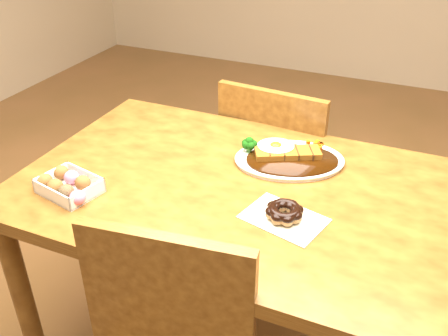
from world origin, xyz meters
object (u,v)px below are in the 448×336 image
at_px(katsu_curry_plate, 288,157).
at_px(donut_box, 68,185).
at_px(table, 232,212).
at_px(pon_de_ring, 284,212).
at_px(chair_far, 280,173).

bearing_deg(katsu_curry_plate, donut_box, -141.77).
bearing_deg(katsu_curry_plate, table, -120.55).
distance_m(table, katsu_curry_plate, 0.24).
bearing_deg(pon_de_ring, donut_box, -168.65).
relative_size(table, chair_far, 1.38).
xyz_separation_m(chair_far, katsu_curry_plate, (0.12, -0.36, 0.29)).
height_order(table, chair_far, chair_far).
xyz_separation_m(table, pon_de_ring, (0.18, -0.10, 0.12)).
distance_m(table, pon_de_ring, 0.24).
bearing_deg(katsu_curry_plate, pon_de_ring, -74.42).
bearing_deg(table, donut_box, -151.29).
relative_size(donut_box, pon_de_ring, 0.81).
distance_m(chair_far, pon_de_ring, 0.73).
bearing_deg(donut_box, chair_far, 63.23).
height_order(chair_far, pon_de_ring, chair_far).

